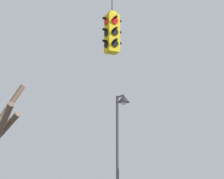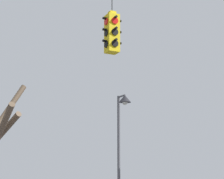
% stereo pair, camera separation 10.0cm
% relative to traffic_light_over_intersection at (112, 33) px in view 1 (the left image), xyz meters
% --- Properties ---
extents(traffic_light_over_intersection, '(0.58, 0.58, 3.10)m').
position_rel_traffic_light_over_intersection_xyz_m(traffic_light_over_intersection, '(0.00, 0.00, 0.00)').
color(traffic_light_over_intersection, yellow).
extents(street_lamp, '(0.50, 0.86, 5.16)m').
position_rel_traffic_light_over_intersection_xyz_m(street_lamp, '(2.98, 5.07, -1.96)').
color(street_lamp, '#515156').
rests_on(street_lamp, ground_plane).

